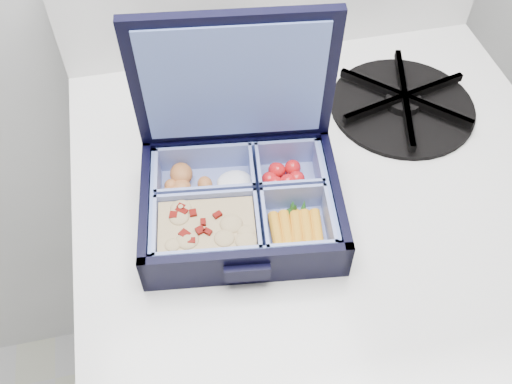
{
  "coord_description": "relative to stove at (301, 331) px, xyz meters",
  "views": [
    {
      "loc": [
        0.28,
        1.27,
        1.39
      ],
      "look_at": [
        0.36,
        1.65,
        0.91
      ],
      "focal_mm": 40.0,
      "sensor_mm": 36.0,
      "label": 1
    }
  ],
  "objects": [
    {
      "name": "fork",
      "position": [
        -0.05,
        0.06,
        0.44
      ],
      "size": [
        0.15,
        0.12,
        0.01
      ],
      "primitive_type": null,
      "rotation": [
        0.0,
        0.0,
        -0.96
      ],
      "color": "#ACACAC",
      "rests_on": "stove"
    },
    {
      "name": "stove",
      "position": [
        0.0,
        0.0,
        0.0
      ],
      "size": [
        0.59,
        0.59,
        0.88
      ],
      "primitive_type": null,
      "color": "silver",
      "rests_on": "floor"
    },
    {
      "name": "burner_grate_rear",
      "position": [
        -0.1,
        0.15,
        0.45
      ],
      "size": [
        0.23,
        0.23,
        0.02
      ],
      "primitive_type": "cylinder",
      "rotation": [
        0.0,
        0.0,
        -0.29
      ],
      "color": "black",
      "rests_on": "stove"
    },
    {
      "name": "burner_grate",
      "position": [
        0.13,
        0.08,
        0.45
      ],
      "size": [
        0.23,
        0.23,
        0.03
      ],
      "primitive_type": "cylinder",
      "rotation": [
        0.0,
        0.0,
        0.25
      ],
      "color": "black",
      "rests_on": "stove"
    },
    {
      "name": "bento_box",
      "position": [
        -0.11,
        -0.05,
        0.47
      ],
      "size": [
        0.23,
        0.19,
        0.05
      ],
      "primitive_type": null,
      "rotation": [
        0.0,
        0.0,
        -0.13
      ],
      "color": "black",
      "rests_on": "stove"
    }
  ]
}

